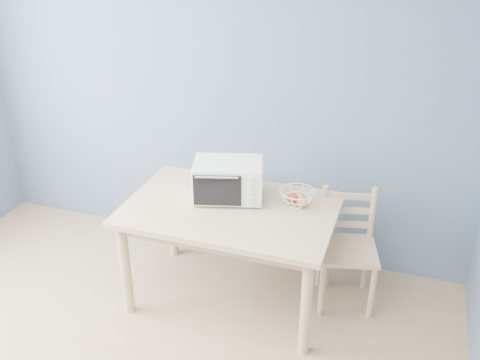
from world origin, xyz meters
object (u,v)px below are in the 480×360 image
(toaster_oven, at_px, (226,180))
(fruit_basket, at_px, (298,198))
(dining_table, at_px, (230,220))
(dining_chair, at_px, (347,249))

(toaster_oven, relative_size, fruit_basket, 1.97)
(dining_table, height_order, toaster_oven, toaster_oven)
(dining_table, height_order, dining_chair, dining_chair)
(dining_table, distance_m, fruit_basket, 0.48)
(toaster_oven, height_order, dining_chair, toaster_oven)
(dining_table, xyz_separation_m, toaster_oven, (-0.07, 0.11, 0.24))
(toaster_oven, height_order, fruit_basket, toaster_oven)
(toaster_oven, bearing_deg, dining_table, -73.14)
(dining_table, xyz_separation_m, dining_chair, (0.77, 0.26, -0.24))
(toaster_oven, xyz_separation_m, dining_chair, (0.84, 0.15, -0.48))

